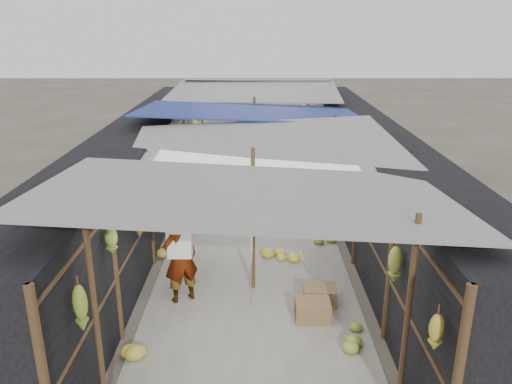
{
  "coord_description": "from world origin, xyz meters",
  "views": [
    {
      "loc": [
        0.05,
        -4.98,
        4.52
      ],
      "look_at": [
        0.05,
        4.73,
        1.25
      ],
      "focal_mm": 35.0,
      "sensor_mm": 36.0,
      "label": 1
    }
  ],
  "objects_px": {
    "black_basin": "(308,218)",
    "shopper_blue": "(237,156)",
    "vendor_seated": "(311,189)",
    "crate_near": "(320,295)",
    "vendor_elderly": "(181,258)"
  },
  "relations": [
    {
      "from": "black_basin",
      "to": "shopper_blue",
      "type": "height_order",
      "value": "shopper_blue"
    },
    {
      "from": "black_basin",
      "to": "vendor_seated",
      "type": "height_order",
      "value": "vendor_seated"
    },
    {
      "from": "crate_near",
      "to": "vendor_elderly",
      "type": "relative_size",
      "value": 0.33
    },
    {
      "from": "black_basin",
      "to": "shopper_blue",
      "type": "xyz_separation_m",
      "value": [
        -1.8,
        2.88,
        0.79
      ]
    },
    {
      "from": "vendor_seated",
      "to": "crate_near",
      "type": "bearing_deg",
      "value": 0.87
    },
    {
      "from": "crate_near",
      "to": "shopper_blue",
      "type": "distance_m",
      "value": 6.9
    },
    {
      "from": "crate_near",
      "to": "shopper_blue",
      "type": "bearing_deg",
      "value": 107.5
    },
    {
      "from": "crate_near",
      "to": "vendor_elderly",
      "type": "height_order",
      "value": "vendor_elderly"
    },
    {
      "from": "black_basin",
      "to": "vendor_seated",
      "type": "distance_m",
      "value": 1.28
    },
    {
      "from": "crate_near",
      "to": "vendor_elderly",
      "type": "xyz_separation_m",
      "value": [
        -2.35,
        0.11,
        0.65
      ]
    },
    {
      "from": "shopper_blue",
      "to": "vendor_seated",
      "type": "xyz_separation_m",
      "value": [
        1.99,
        -1.65,
        -0.47
      ]
    },
    {
      "from": "shopper_blue",
      "to": "black_basin",
      "type": "bearing_deg",
      "value": -69.65
    },
    {
      "from": "crate_near",
      "to": "vendor_seated",
      "type": "relative_size",
      "value": 0.66
    },
    {
      "from": "vendor_elderly",
      "to": "vendor_seated",
      "type": "relative_size",
      "value": 2.0
    },
    {
      "from": "vendor_seated",
      "to": "black_basin",
      "type": "bearing_deg",
      "value": -3.79
    }
  ]
}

